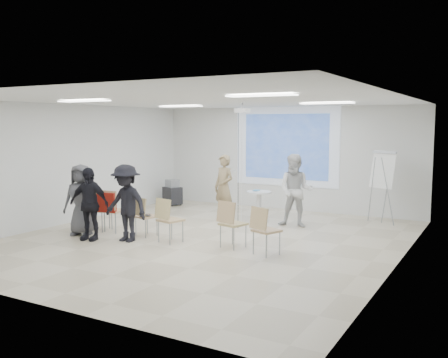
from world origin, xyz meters
The scene contains 30 objects.
floor centered at (0.00, 0.00, -0.05)m, with size 8.00×9.00×0.10m, color beige.
ceiling centered at (0.00, 0.00, 3.05)m, with size 8.00×9.00×0.10m, color white.
wall_back centered at (0.00, 4.55, 1.50)m, with size 8.00×0.10×3.00m, color silver.
wall_left centered at (-4.05, 0.00, 1.50)m, with size 0.10×9.00×3.00m, color silver.
wall_right centered at (4.05, 0.00, 1.50)m, with size 0.10×9.00×3.00m, color silver.
projection_halo centered at (0.00, 4.49, 1.85)m, with size 3.20×0.01×2.30m, color silver.
projection_image centered at (0.00, 4.47, 1.85)m, with size 2.60×0.01×1.90m, color #2F54A2.
pedestal_table centered at (0.09, 2.48, 0.44)m, with size 0.74×0.74×0.80m.
player_left centered at (-0.81, 2.24, 0.97)m, with size 0.71×0.48×1.94m, color tan.
player_right centered at (1.18, 2.25, 0.99)m, with size 0.95×0.76×1.97m, color silver.
controller_left centered at (-0.63, 2.49, 1.28)m, with size 0.04×0.13×0.04m, color silver.
controller_right centered at (1.00, 2.50, 1.33)m, with size 0.04×0.13×0.04m, color white.
chair_far_left centered at (-2.66, -0.48, 0.57)m, with size 0.61×0.63×0.96m.
chair_left_mid centered at (-2.29, -0.45, 0.59)m, with size 0.51×0.54×0.99m.
chair_left_inner centered at (-1.37, -0.42, 0.52)m, with size 0.49×0.52×0.88m.
chair_center centered at (-0.54, -0.67, 0.57)m, with size 0.55×0.57×0.96m.
chair_right_inner centered at (0.82, -0.40, 0.57)m, with size 0.55×0.58×0.97m.
chair_right_far centered at (1.65, -0.59, 0.56)m, with size 0.58×0.60×0.94m.
red_jacket centered at (-2.30, -0.58, 0.72)m, with size 0.47×0.11×0.45m, color maroon.
laptop centered at (-1.35, -0.33, 0.47)m, with size 0.32×0.24×0.03m, color black.
audience_left centered at (-2.19, -1.25, 0.91)m, with size 1.05×0.63×1.81m, color black.
audience_mid centered at (-1.40, -0.97, 0.94)m, with size 1.21×0.66×1.87m, color black.
audience_outer centered at (-2.71, -0.96, 0.90)m, with size 0.88×0.58×1.80m, color #545459.
flipchart_easel centered at (2.95, 3.66, 1.35)m, with size 0.73×0.59×1.83m.
av_cart centered at (-3.36, 3.49, 0.36)m, with size 0.65×0.59×0.79m.
ceiling_projector centered at (0.10, 1.49, 2.69)m, with size 0.30×0.25×3.00m.
fluor_panel_nw centered at (-2.00, 2.00, 2.97)m, with size 1.20×0.30×0.02m, color white.
fluor_panel_ne centered at (2.00, 2.00, 2.97)m, with size 1.20×0.30×0.02m, color white.
fluor_panel_sw centered at (-2.00, -1.50, 2.97)m, with size 1.20×0.30×0.02m, color white.
fluor_panel_se centered at (2.00, -1.50, 2.97)m, with size 1.20×0.30×0.02m, color white.
Camera 1 is at (5.56, -9.08, 2.49)m, focal length 40.00 mm.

